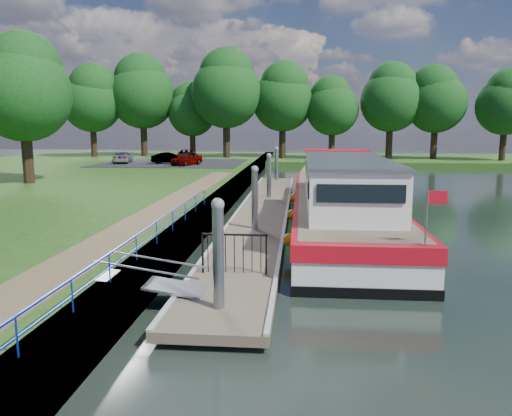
# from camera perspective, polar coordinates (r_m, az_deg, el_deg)

# --- Properties ---
(ground) EXTENTS (160.00, 160.00, 0.00)m
(ground) POSITION_cam_1_polar(r_m,az_deg,el_deg) (12.30, -3.84, -12.23)
(ground) COLOR black
(ground) RESTS_ON ground
(bank_edge) EXTENTS (1.10, 90.00, 0.78)m
(bank_edge) POSITION_cam_1_polar(r_m,az_deg,el_deg) (26.97, -4.28, 0.56)
(bank_edge) COLOR #473D2D
(bank_edge) RESTS_ON ground
(far_bank) EXTENTS (60.00, 18.00, 0.60)m
(far_bank) POSITION_cam_1_polar(r_m,az_deg,el_deg) (64.24, 14.27, 5.36)
(far_bank) COLOR #214513
(far_bank) RESTS_ON ground
(footpath) EXTENTS (1.60, 40.00, 0.05)m
(footpath) POSITION_cam_1_polar(r_m,az_deg,el_deg) (20.60, -12.56, -1.24)
(footpath) COLOR brown
(footpath) RESTS_ON riverbank
(carpark) EXTENTS (14.00, 12.00, 0.06)m
(carpark) POSITION_cam_1_polar(r_m,az_deg,el_deg) (51.06, -9.50, 5.11)
(carpark) COLOR black
(carpark) RESTS_ON riverbank
(blue_fence) EXTENTS (0.04, 18.04, 0.72)m
(blue_fence) POSITION_cam_1_polar(r_m,az_deg,el_deg) (15.34, -12.35, -2.92)
(blue_fence) COLOR #0C2DBF
(blue_fence) RESTS_ON riverbank
(pontoon) EXTENTS (2.50, 30.00, 0.56)m
(pontoon) POSITION_cam_1_polar(r_m,az_deg,el_deg) (24.74, 0.81, -0.70)
(pontoon) COLOR brown
(pontoon) RESTS_ON ground
(mooring_piles) EXTENTS (0.30, 27.30, 3.55)m
(mooring_piles) POSITION_cam_1_polar(r_m,az_deg,el_deg) (24.57, 0.81, 1.82)
(mooring_piles) COLOR gray
(mooring_piles) RESTS_ON ground
(gangway) EXTENTS (2.58, 1.00, 0.92)m
(gangway) POSITION_cam_1_polar(r_m,az_deg,el_deg) (12.95, -11.73, -8.34)
(gangway) COLOR #A5A8AD
(gangway) RESTS_ON ground
(gate_panel) EXTENTS (1.85, 0.05, 1.15)m
(gate_panel) POSITION_cam_1_polar(r_m,az_deg,el_deg) (14.02, -2.50, -4.55)
(gate_panel) COLOR black
(gate_panel) RESTS_ON ground
(barge) EXTENTS (4.36, 21.15, 4.78)m
(barge) POSITION_cam_1_polar(r_m,az_deg,el_deg) (23.52, 9.38, 0.88)
(barge) COLOR black
(barge) RESTS_ON ground
(horizon_trees) EXTENTS (54.38, 10.03, 12.87)m
(horizon_trees) POSITION_cam_1_polar(r_m,az_deg,el_deg) (60.16, 1.86, 12.68)
(horizon_trees) COLOR #332316
(horizon_trees) RESTS_ON ground
(bank_tree_a) EXTENTS (6.12, 6.12, 9.72)m
(bank_tree_a) POSITION_cam_1_polar(r_m,az_deg,el_deg) (36.16, -25.06, 12.51)
(bank_tree_a) COLOR #332316
(bank_tree_a) RESTS_ON riverbank
(car_a) EXTENTS (2.75, 4.00, 1.26)m
(car_a) POSITION_cam_1_polar(r_m,az_deg,el_deg) (47.55, -7.93, 5.64)
(car_a) COLOR #999999
(car_a) RESTS_ON carpark
(car_b) EXTENTS (3.39, 1.45, 1.09)m
(car_b) POSITION_cam_1_polar(r_m,az_deg,el_deg) (49.55, -9.95, 5.64)
(car_b) COLOR #999999
(car_b) RESTS_ON carpark
(car_c) EXTENTS (2.31, 4.15, 1.14)m
(car_c) POSITION_cam_1_polar(r_m,az_deg,el_deg) (51.57, -14.99, 5.63)
(car_c) COLOR #999999
(car_c) RESTS_ON carpark
(car_d) EXTENTS (2.73, 4.51, 1.17)m
(car_d) POSITION_cam_1_polar(r_m,az_deg,el_deg) (53.42, -7.97, 6.00)
(car_d) COLOR #999999
(car_d) RESTS_ON carpark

